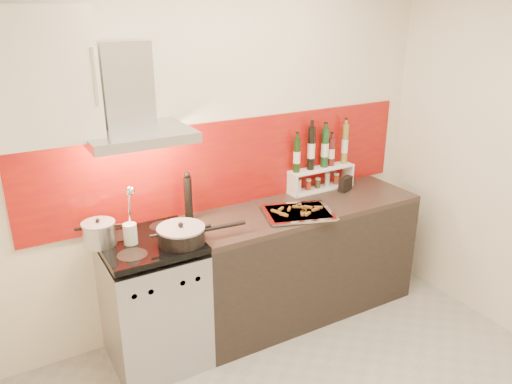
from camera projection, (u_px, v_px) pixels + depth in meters
back_wall at (225, 153)px, 3.59m from camera, size 3.40×0.02×2.60m
backsplash at (232, 163)px, 3.63m from camera, size 3.00×0.02×0.64m
range_stove at (154, 303)px, 3.32m from camera, size 0.60×0.60×0.91m
counter at (302, 259)px, 3.88m from camera, size 1.80×0.60×0.90m
range_hood at (130, 105)px, 2.97m from camera, size 0.62×0.50×0.61m
upper_cabinet at (25, 76)px, 2.63m from camera, size 0.70×0.35×0.72m
stock_pot at (99, 233)px, 3.07m from camera, size 0.20×0.20×0.18m
saute_pan at (182, 234)px, 3.11m from camera, size 0.58×0.30×0.14m
utensil_jar at (130, 228)px, 3.06m from camera, size 0.08×0.13×0.41m
pepper_mill at (188, 197)px, 3.40m from camera, size 0.06×0.06×0.35m
step_shelf at (321, 164)px, 3.97m from camera, size 0.57×0.16×0.53m
caddy_box at (345, 184)px, 3.99m from camera, size 0.14×0.10×0.11m
baking_tray at (298, 212)px, 3.55m from camera, size 0.57×0.50×0.03m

